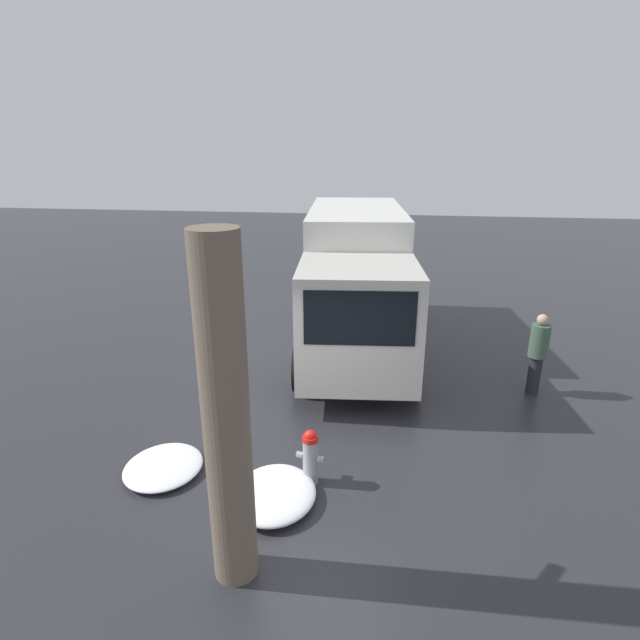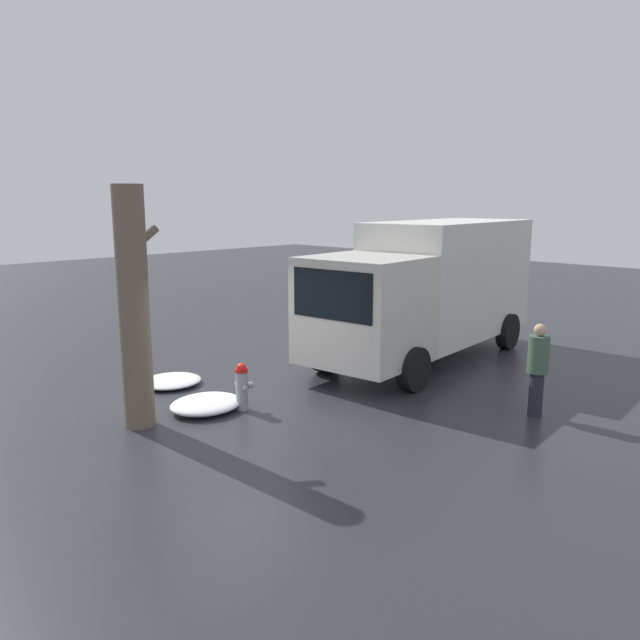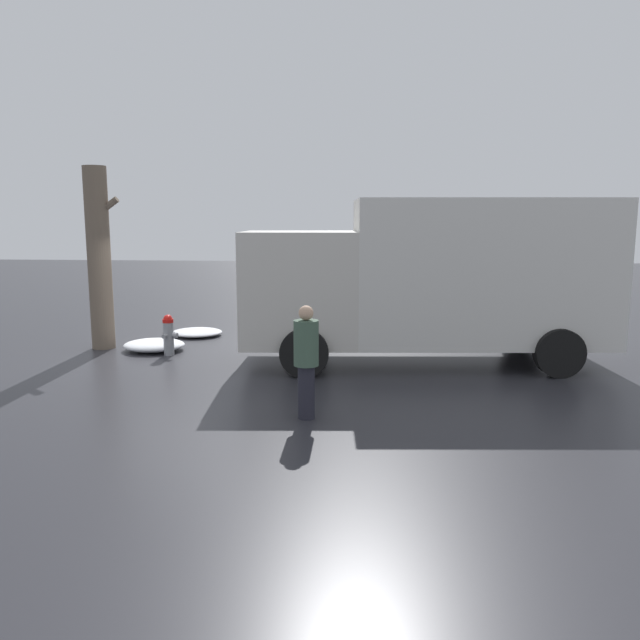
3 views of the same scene
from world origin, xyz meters
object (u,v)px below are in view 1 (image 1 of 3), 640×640
(tree_trunk, at_px, (226,419))
(pedestrian, at_px, (538,351))
(delivery_truck, at_px, (356,276))
(fire_hydrant, at_px, (310,456))

(tree_trunk, relative_size, pedestrian, 2.41)
(tree_trunk, xyz_separation_m, delivery_truck, (7.17, -0.85, -0.27))
(tree_trunk, bearing_deg, fire_hydrant, -19.52)
(delivery_truck, relative_size, pedestrian, 4.39)
(fire_hydrant, height_order, delivery_truck, delivery_truck)
(delivery_truck, distance_m, pedestrian, 4.34)
(delivery_truck, height_order, pedestrian, delivery_truck)
(fire_hydrant, xyz_separation_m, delivery_truck, (5.46, -0.25, 1.29))
(fire_hydrant, relative_size, delivery_truck, 0.12)
(fire_hydrant, height_order, tree_trunk, tree_trunk)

